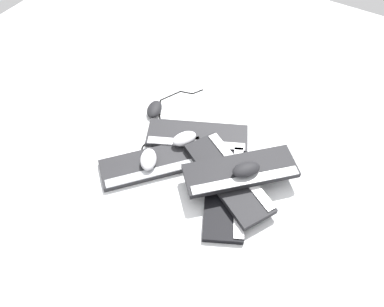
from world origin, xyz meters
name	(u,v)px	position (x,y,z in m)	size (l,w,h in m)	color
ground_plane	(189,174)	(0.00, 0.00, 0.00)	(3.20, 3.20, 0.00)	white
keyboard_0	(197,136)	(0.18, 0.07, 0.01)	(0.33, 0.46, 0.03)	#232326
keyboard_1	(154,163)	(-0.04, 0.15, 0.01)	(0.43, 0.40, 0.03)	#232326
keyboard_2	(225,190)	(0.00, -0.17, 0.01)	(0.46, 0.34, 0.03)	black
keyboard_3	(229,177)	(0.04, -0.16, 0.04)	(0.34, 0.46, 0.03)	black
keyboard_4	(241,171)	(0.07, -0.19, 0.07)	(0.42, 0.42, 0.03)	black
mouse_0	(154,109)	(0.22, 0.33, 0.02)	(0.11, 0.07, 0.04)	black
mouse_1	(246,169)	(0.07, -0.21, 0.11)	(0.11, 0.07, 0.04)	black
mouse_2	(184,138)	(0.12, 0.10, 0.05)	(0.11, 0.07, 0.04)	#B7B7BC
mouse_3	(148,159)	(-0.05, 0.16, 0.05)	(0.11, 0.07, 0.04)	#B7B7BC
cable_0	(162,119)	(0.19, 0.27, 0.00)	(0.60, 0.14, 0.01)	black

